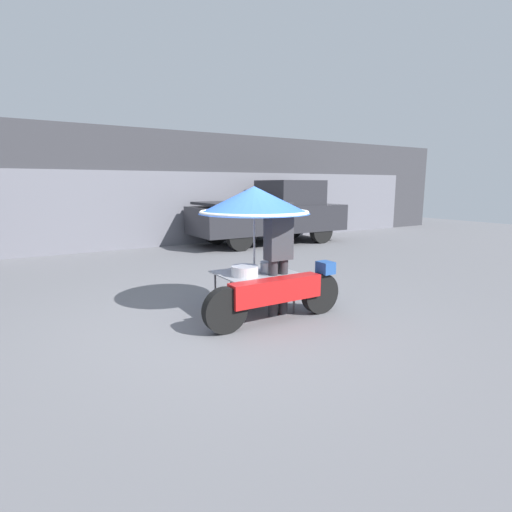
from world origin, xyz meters
The scene contains 5 objects.
ground_plane centered at (0.00, 0.00, 0.00)m, with size 36.00×36.00×0.00m, color slate.
shopfront_building centered at (0.00, 8.29, 1.76)m, with size 28.00×2.06×3.54m.
vendor_motorcycle_cart centered at (0.42, 0.18, 1.39)m, with size 2.19×1.63×1.87m.
vendor_person centered at (0.63, -0.06, 0.94)m, with size 0.38×0.22×1.67m.
pickup_truck centered at (4.62, 6.06, 0.98)m, with size 5.09×1.87×2.04m.
Camera 1 is at (-2.59, -4.73, 1.90)m, focal length 28.00 mm.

